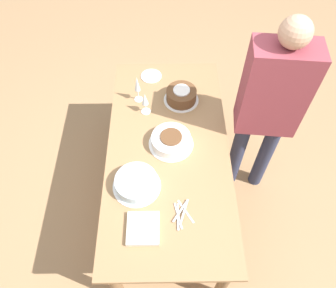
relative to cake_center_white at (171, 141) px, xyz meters
The scene contains 11 objects.
ground_plane 0.79m from the cake_center_white, 149.86° to the left, with size 12.00×12.00×0.00m, color #A87F56.
dining_table 0.15m from the cake_center_white, 149.86° to the left, with size 1.72×0.83×0.75m.
cake_center_white is the anchor object (origin of this frame).
cake_front_chocolate 0.42m from the cake_center_white, 11.71° to the right, with size 0.27×0.27×0.11m.
cake_back_decorated 0.39m from the cake_center_white, 145.70° to the left, with size 0.30×0.30×0.08m.
wine_glass_near 0.50m from the cake_center_white, 29.50° to the left, with size 0.07×0.07×0.23m.
wine_glass_far 0.36m from the cake_center_white, 31.14° to the left, with size 0.07×0.07×0.18m.
dessert_plate_right 0.69m from the cake_center_white, 12.28° to the left, with size 0.17×0.17×0.01m.
fork_pile 0.52m from the cake_center_white, behind, with size 0.20×0.13×0.01m.
napkin_stack 0.63m from the cake_center_white, 164.14° to the left, with size 0.20×0.19×0.03m.
person_cutting 0.69m from the cake_center_white, 77.62° to the right, with size 0.26×0.42×1.62m.
Camera 1 is at (-1.28, 0.02, 2.57)m, focal length 35.00 mm.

